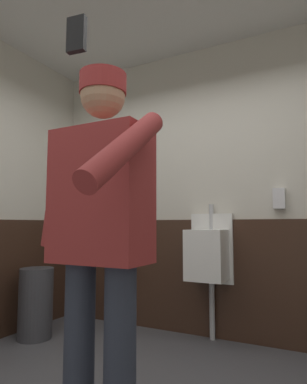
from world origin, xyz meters
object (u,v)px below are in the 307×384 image
(trash_bin, at_px, (36,303))
(soap_dispenser, at_px, (279,198))
(person, at_px, (100,226))
(cell_phone, at_px, (77,35))
(urinal_solo, at_px, (208,254))

(trash_bin, height_order, soap_dispenser, soap_dispenser)
(person, relative_size, soap_dispenser, 9.78)
(person, xyz_separation_m, cell_phone, (0.28, -0.50, 0.57))
(cell_phone, bearing_deg, trash_bin, 131.16)
(cell_phone, relative_size, soap_dispenser, 0.61)
(cell_phone, height_order, trash_bin, cell_phone)
(urinal_solo, height_order, cell_phone, cell_phone)
(soap_dispenser, bearing_deg, person, -107.10)
(person, height_order, cell_phone, person)
(urinal_solo, relative_size, cell_phone, 11.27)
(person, distance_m, trash_bin, 1.99)
(urinal_solo, height_order, soap_dispenser, soap_dispenser)
(cell_phone, bearing_deg, person, 111.29)
(urinal_solo, relative_size, person, 0.70)
(urinal_solo, bearing_deg, cell_phone, -81.66)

